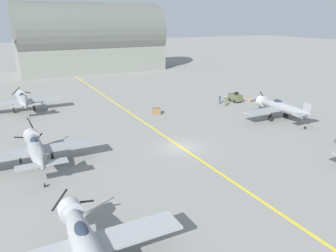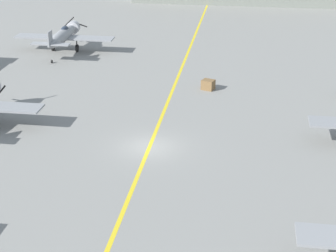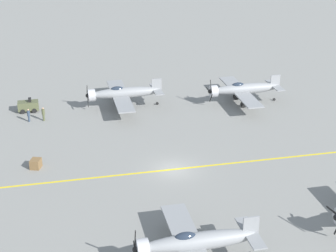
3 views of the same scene
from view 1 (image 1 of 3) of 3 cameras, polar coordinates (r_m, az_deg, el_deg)
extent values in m
plane|color=gray|center=(38.22, 2.32, -3.71)|extent=(400.00, 400.00, 0.00)
cube|color=yellow|center=(38.22, 2.32, -3.71)|extent=(0.30, 160.00, 0.01)
ellipsoid|color=gray|center=(56.33, -23.93, 4.12)|extent=(1.50, 9.50, 1.42)
cylinder|color=#B7B7BC|center=(60.67, -24.27, 5.00)|extent=(1.57, 0.90, 1.58)
ellipsoid|color=#232D3D|center=(57.32, -24.09, 4.90)|extent=(0.80, 1.70, 0.76)
cube|color=gray|center=(57.14, -23.95, 3.95)|extent=(12.00, 2.10, 0.16)
cube|color=gray|center=(52.31, -23.59, 3.35)|extent=(4.40, 1.10, 0.12)
cube|color=gray|center=(52.17, -23.68, 4.04)|extent=(0.14, 1.30, 1.60)
sphere|color=black|center=(61.16, -24.30, 5.09)|extent=(0.56, 0.56, 0.56)
cube|color=black|center=(61.16, -23.56, 5.43)|extent=(1.71, 0.06, 0.65)
cube|color=black|center=(61.02, -24.98, 5.54)|extent=(1.38, 0.06, 1.29)
cube|color=black|center=(61.33, -24.38, 4.29)|extent=(0.52, 0.06, 1.74)
cylinder|color=black|center=(57.23, -25.35, 3.13)|extent=(0.14, 0.14, 1.26)
cylinder|color=black|center=(57.38, -25.27, 2.52)|extent=(0.22, 0.90, 0.90)
cylinder|color=black|center=(57.38, -22.38, 3.55)|extent=(0.14, 0.14, 1.26)
cylinder|color=black|center=(57.53, -22.31, 2.95)|extent=(0.22, 0.90, 0.90)
cylinder|color=black|center=(52.76, -23.31, 1.22)|extent=(0.12, 0.36, 0.36)
ellipsoid|color=gray|center=(34.54, -21.96, -3.89)|extent=(1.50, 9.50, 1.42)
cylinder|color=#B7B7BC|center=(38.72, -22.71, -1.64)|extent=(1.58, 0.90, 1.58)
ellipsoid|color=#232D3D|center=(35.41, -22.27, -2.41)|extent=(0.80, 1.70, 0.76)
cube|color=gray|center=(35.37, -22.03, -3.98)|extent=(12.00, 2.10, 0.16)
cube|color=gray|center=(30.70, -21.12, -6.24)|extent=(4.40, 1.10, 0.12)
cube|color=gray|center=(30.45, -21.26, -5.12)|extent=(0.14, 1.30, 1.60)
sphere|color=black|center=(39.20, -22.78, -1.42)|extent=(0.56, 0.56, 0.56)
cube|color=black|center=(38.96, -22.53, -0.21)|extent=(0.68, 0.06, 1.70)
cube|color=black|center=(39.21, -23.99, -1.84)|extent=(1.74, 0.06, 0.49)
cube|color=black|center=(39.44, -21.83, -2.19)|extent=(1.27, 0.06, 1.40)
cylinder|color=black|center=(35.53, -24.31, -5.28)|extent=(0.14, 0.14, 1.26)
cylinder|color=black|center=(35.77, -24.18, -6.21)|extent=(0.22, 0.90, 0.90)
cylinder|color=black|center=(35.72, -19.53, -4.55)|extent=(0.14, 0.14, 1.26)
cylinder|color=black|center=(35.96, -19.43, -5.48)|extent=(0.22, 0.90, 0.90)
cylinder|color=black|center=(31.49, -20.68, -9.63)|extent=(0.12, 0.36, 0.36)
ellipsoid|color=#979A9C|center=(19.92, -13.89, -20.25)|extent=(1.50, 9.50, 1.42)
cylinder|color=#B7B7BC|center=(23.54, -16.64, -13.91)|extent=(1.57, 0.90, 1.58)
ellipsoid|color=#232D3D|center=(20.49, -14.83, -17.16)|extent=(0.80, 1.70, 0.76)
cube|color=#979A9C|center=(20.72, -14.36, -19.76)|extent=(12.00, 2.10, 0.16)
sphere|color=black|center=(23.96, -16.89, -13.32)|extent=(0.56, 0.56, 0.56)
cube|color=black|center=(24.35, -17.46, -15.10)|extent=(0.76, 0.06, 1.68)
cube|color=black|center=(24.02, -14.85, -12.67)|extent=(1.75, 0.06, 0.41)
cube|color=black|center=(23.56, -18.37, -12.14)|extent=(1.21, 0.06, 1.45)
cylinder|color=black|center=(21.37, -10.07, -20.22)|extent=(0.14, 0.14, 1.26)
ellipsoid|color=gray|center=(50.15, 19.46, 3.07)|extent=(1.50, 9.50, 1.42)
cylinder|color=#B7B7BC|center=(53.17, 16.01, 4.23)|extent=(1.58, 0.90, 1.58)
ellipsoid|color=#232D3D|center=(50.77, 18.60, 4.00)|extent=(0.80, 1.70, 0.76)
cube|color=gray|center=(50.73, 18.80, 2.91)|extent=(12.00, 2.10, 0.16)
cube|color=gray|center=(47.54, 23.01, 2.04)|extent=(4.40, 1.10, 0.12)
cube|color=gray|center=(47.38, 23.11, 2.80)|extent=(0.14, 1.30, 1.60)
sphere|color=black|center=(53.52, 15.65, 4.35)|extent=(0.56, 0.56, 0.56)
cube|color=black|center=(53.74, 16.14, 5.11)|extent=(1.20, 0.06, 1.45)
cube|color=black|center=(52.91, 14.97, 4.40)|extent=(1.75, 0.06, 0.40)
cube|color=black|center=(53.92, 15.83, 3.54)|extent=(0.77, 0.06, 1.68)
cylinder|color=black|center=(49.85, 17.53, 2.02)|extent=(0.14, 0.14, 1.26)
cylinder|color=black|center=(50.02, 17.46, 1.33)|extent=(0.22, 0.90, 0.90)
cylinder|color=black|center=(51.96, 19.89, 2.42)|extent=(0.14, 0.14, 1.26)
cylinder|color=black|center=(52.13, 19.82, 1.75)|extent=(0.22, 0.90, 0.90)
cylinder|color=black|center=(48.05, 22.77, -0.29)|extent=(0.12, 0.36, 0.36)
cube|color=#515638|center=(60.19, 11.63, 4.93)|extent=(1.40, 2.60, 1.10)
cube|color=black|center=(59.83, 11.83, 5.59)|extent=(0.70, 0.36, 0.44)
cylinder|color=black|center=(60.43, 10.67, 4.55)|extent=(0.20, 0.60, 0.60)
cylinder|color=black|center=(61.27, 11.68, 4.67)|extent=(0.20, 0.60, 0.60)
cylinder|color=black|center=(59.35, 11.51, 4.25)|extent=(0.20, 0.60, 0.60)
cylinder|color=black|center=(60.20, 12.53, 4.38)|extent=(0.20, 0.60, 0.60)
cylinder|color=#515638|center=(56.72, 9.97, 3.82)|extent=(0.26, 0.26, 0.84)
cylinder|color=#515638|center=(56.54, 10.02, 4.57)|extent=(0.38, 0.38, 0.70)
sphere|color=tan|center=(56.44, 10.04, 5.03)|extent=(0.23, 0.23, 0.23)
cylinder|color=#334256|center=(58.16, 8.99, 4.21)|extent=(0.25, 0.25, 0.79)
cylinder|color=#334256|center=(57.99, 9.02, 4.90)|extent=(0.36, 0.36, 0.66)
sphere|color=tan|center=(57.90, 9.05, 5.33)|extent=(0.21, 0.21, 0.21)
cube|color=brown|center=(51.19, -2.00, 2.60)|extent=(1.44, 1.32, 0.98)
cone|color=orange|center=(61.30, 13.90, 4.50)|extent=(0.36, 0.36, 0.55)
cube|color=gray|center=(96.83, -13.12, 12.09)|extent=(38.95, 15.05, 9.35)
cylinder|color=#555952|center=(96.44, -13.36, 15.32)|extent=(38.95, 16.55, 16.55)
camera|label=2|loc=(26.47, 83.79, 12.55)|focal=60.00mm
camera|label=3|loc=(54.76, -69.96, 20.95)|focal=60.00mm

